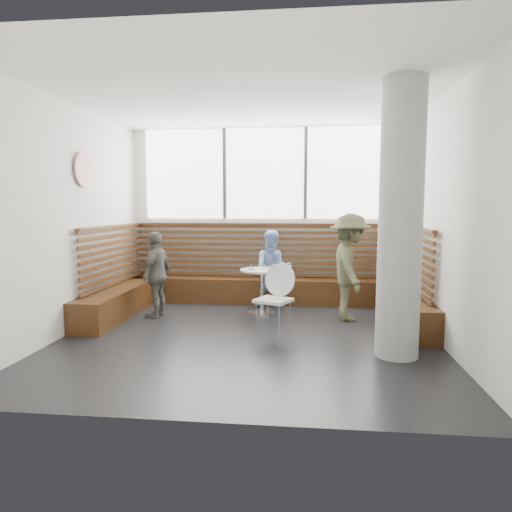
# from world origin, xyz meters

# --- Properties ---
(room) EXTENTS (5.00, 5.00, 3.20)m
(room) POSITION_xyz_m (0.00, 0.00, 1.60)
(room) COLOR silver
(room) RESTS_ON ground
(booth) EXTENTS (5.00, 2.50, 1.44)m
(booth) POSITION_xyz_m (0.00, 1.77, 0.41)
(booth) COLOR #38200E
(booth) RESTS_ON ground
(concrete_column) EXTENTS (0.50, 0.50, 3.20)m
(concrete_column) POSITION_xyz_m (1.85, -0.60, 1.60)
(concrete_column) COLOR gray
(concrete_column) RESTS_ON ground
(wall_art) EXTENTS (0.03, 0.50, 0.50)m
(wall_art) POSITION_xyz_m (-2.46, 0.40, 2.30)
(wall_art) COLOR white
(wall_art) RESTS_ON room
(cafe_table) EXTENTS (0.72, 0.72, 0.74)m
(cafe_table) POSITION_xyz_m (0.06, 1.38, 0.53)
(cafe_table) COLOR silver
(cafe_table) RESTS_ON ground
(cafe_chair) EXTENTS (0.46, 0.45, 0.97)m
(cafe_chair) POSITION_xyz_m (0.33, 0.26, 0.57)
(cafe_chair) COLOR white
(cafe_chair) RESTS_ON ground
(adult_man) EXTENTS (0.68, 1.11, 1.66)m
(adult_man) POSITION_xyz_m (1.45, 1.12, 0.83)
(adult_man) COLOR #4D5035
(adult_man) RESTS_ON ground
(child_back) EXTENTS (0.71, 0.58, 1.36)m
(child_back) POSITION_xyz_m (0.21, 1.86, 0.68)
(child_back) COLOR #81A5DF
(child_back) RESTS_ON ground
(child_left) EXTENTS (0.46, 0.85, 1.37)m
(child_left) POSITION_xyz_m (-1.60, 1.01, 0.69)
(child_left) COLOR #605F57
(child_left) RESTS_ON ground
(plate_near) EXTENTS (0.20, 0.20, 0.01)m
(plate_near) POSITION_xyz_m (-0.09, 1.45, 0.75)
(plate_near) COLOR white
(plate_near) RESTS_ON cafe_table
(plate_far) EXTENTS (0.20, 0.20, 0.01)m
(plate_far) POSITION_xyz_m (0.09, 1.52, 0.75)
(plate_far) COLOR white
(plate_far) RESTS_ON cafe_table
(glass_left) EXTENTS (0.06, 0.06, 0.10)m
(glass_left) POSITION_xyz_m (-0.11, 1.31, 0.79)
(glass_left) COLOR white
(glass_left) RESTS_ON cafe_table
(glass_mid) EXTENTS (0.06, 0.06, 0.10)m
(glass_mid) POSITION_xyz_m (0.10, 1.31, 0.79)
(glass_mid) COLOR white
(glass_mid) RESTS_ON cafe_table
(glass_right) EXTENTS (0.06, 0.06, 0.10)m
(glass_right) POSITION_xyz_m (0.21, 1.41, 0.79)
(glass_right) COLOR white
(glass_right) RESTS_ON cafe_table
(menu_card) EXTENTS (0.24, 0.19, 0.00)m
(menu_card) POSITION_xyz_m (0.08, 1.18, 0.74)
(menu_card) COLOR #A5C64C
(menu_card) RESTS_ON cafe_table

